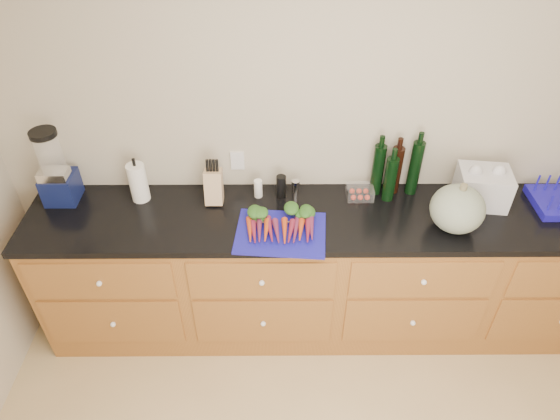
{
  "coord_description": "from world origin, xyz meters",
  "views": [
    {
      "loc": [
        -0.36,
        -0.9,
        2.78
      ],
      "look_at": [
        -0.35,
        1.2,
        1.06
      ],
      "focal_mm": 32.0,
      "sensor_mm": 36.0,
      "label": 1
    }
  ],
  "objects_px": {
    "blender_appliance": "(55,171)",
    "paper_towel": "(138,182)",
    "cutting_board": "(281,233)",
    "carrots": "(281,225)",
    "knife_block": "(214,187)",
    "tomato_box": "(360,192)",
    "squash": "(457,209)"
  },
  "relations": [
    {
      "from": "knife_block",
      "to": "cutting_board",
      "type": "bearing_deg",
      "value": -37.59
    },
    {
      "from": "cutting_board",
      "to": "tomato_box",
      "type": "distance_m",
      "value": 0.58
    },
    {
      "from": "carrots",
      "to": "tomato_box",
      "type": "relative_size",
      "value": 2.42
    },
    {
      "from": "cutting_board",
      "to": "paper_towel",
      "type": "bearing_deg",
      "value": 158.96
    },
    {
      "from": "blender_appliance",
      "to": "paper_towel",
      "type": "height_order",
      "value": "blender_appliance"
    },
    {
      "from": "cutting_board",
      "to": "tomato_box",
      "type": "xyz_separation_m",
      "value": [
        0.48,
        0.33,
        0.03
      ]
    },
    {
      "from": "cutting_board",
      "to": "paper_towel",
      "type": "distance_m",
      "value": 0.9
    },
    {
      "from": "knife_block",
      "to": "tomato_box",
      "type": "relative_size",
      "value": 1.31
    },
    {
      "from": "tomato_box",
      "to": "carrots",
      "type": "bearing_deg",
      "value": -148.36
    },
    {
      "from": "cutting_board",
      "to": "carrots",
      "type": "bearing_deg",
      "value": 90.0
    },
    {
      "from": "blender_appliance",
      "to": "paper_towel",
      "type": "bearing_deg",
      "value": 0.32
    },
    {
      "from": "cutting_board",
      "to": "blender_appliance",
      "type": "height_order",
      "value": "blender_appliance"
    },
    {
      "from": "squash",
      "to": "paper_towel",
      "type": "distance_m",
      "value": 1.81
    },
    {
      "from": "blender_appliance",
      "to": "tomato_box",
      "type": "bearing_deg",
      "value": 0.41
    },
    {
      "from": "squash",
      "to": "blender_appliance",
      "type": "relative_size",
      "value": 0.63
    },
    {
      "from": "cutting_board",
      "to": "paper_towel",
      "type": "height_order",
      "value": "paper_towel"
    },
    {
      "from": "cutting_board",
      "to": "blender_appliance",
      "type": "relative_size",
      "value": 1.05
    },
    {
      "from": "carrots",
      "to": "tomato_box",
      "type": "height_order",
      "value": "tomato_box"
    },
    {
      "from": "carrots",
      "to": "tomato_box",
      "type": "bearing_deg",
      "value": 31.64
    },
    {
      "from": "blender_appliance",
      "to": "knife_block",
      "type": "bearing_deg",
      "value": -1.11
    },
    {
      "from": "blender_appliance",
      "to": "carrots",
      "type": "bearing_deg",
      "value": -12.29
    },
    {
      "from": "blender_appliance",
      "to": "paper_towel",
      "type": "xyz_separation_m",
      "value": [
        0.46,
        0.0,
        -0.08
      ]
    },
    {
      "from": "carrots",
      "to": "blender_appliance",
      "type": "height_order",
      "value": "blender_appliance"
    },
    {
      "from": "squash",
      "to": "tomato_box",
      "type": "height_order",
      "value": "squash"
    },
    {
      "from": "blender_appliance",
      "to": "tomato_box",
      "type": "height_order",
      "value": "blender_appliance"
    },
    {
      "from": "knife_block",
      "to": "paper_towel",
      "type": "bearing_deg",
      "value": 177.41
    },
    {
      "from": "cutting_board",
      "to": "knife_block",
      "type": "bearing_deg",
      "value": 142.41
    },
    {
      "from": "paper_towel",
      "to": "tomato_box",
      "type": "height_order",
      "value": "paper_towel"
    },
    {
      "from": "carrots",
      "to": "squash",
      "type": "bearing_deg",
      "value": 0.77
    },
    {
      "from": "paper_towel",
      "to": "knife_block",
      "type": "xyz_separation_m",
      "value": [
        0.44,
        -0.02,
        -0.02
      ]
    },
    {
      "from": "squash",
      "to": "paper_towel",
      "type": "relative_size",
      "value": 1.23
    },
    {
      "from": "carrots",
      "to": "knife_block",
      "type": "bearing_deg",
      "value": 145.92
    }
  ]
}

